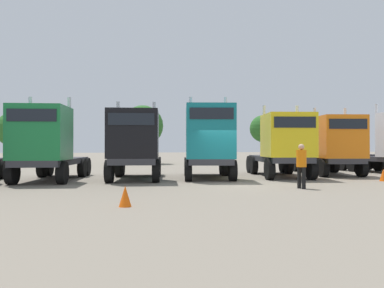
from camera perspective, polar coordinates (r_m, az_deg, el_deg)
ground at (r=16.37m, az=6.35°, el=-6.43°), size 200.00×200.00×0.00m
semi_truck_green at (r=18.60m, az=-22.38°, el=0.04°), size 3.59×6.64×4.20m
semi_truck_black at (r=18.26m, az=-9.16°, el=0.02°), size 3.54×6.20×4.10m
semi_truck_teal at (r=18.62m, az=2.74°, el=0.40°), size 3.74×6.08×4.42m
semi_truck_yellow at (r=20.27m, az=14.47°, el=-0.13°), size 3.87×6.73×4.06m
semi_truck_orange at (r=22.77m, az=21.83°, el=-0.20°), size 3.76×6.31×4.09m
visitor_in_hivis at (r=15.12m, az=17.14°, el=-2.87°), size 0.45×0.46×1.82m
traffic_cone_mid at (r=20.12m, az=28.34°, el=-4.39°), size 0.36×0.36×0.62m
traffic_cone_far at (r=10.34m, az=-10.67°, el=-8.23°), size 0.36×0.36×0.59m
oak_far_left at (r=34.97m, az=-26.53°, el=2.07°), size 3.13×3.13×4.82m
oak_far_centre at (r=36.55m, az=-7.90°, el=2.91°), size 4.16×4.16×5.97m
oak_far_right at (r=42.63m, az=11.37°, el=2.40°), size 3.19×3.19×5.48m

